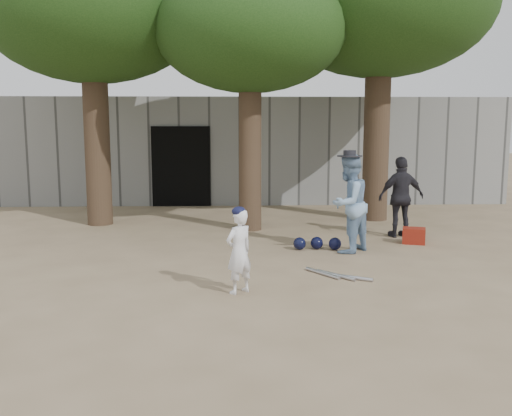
{
  "coord_description": "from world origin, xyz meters",
  "views": [
    {
      "loc": [
        0.25,
        -7.94,
        2.29
      ],
      "look_at": [
        0.6,
        1.0,
        0.95
      ],
      "focal_mm": 40.0,
      "sensor_mm": 36.0,
      "label": 1
    }
  ],
  "objects_px": {
    "red_bag": "(414,236)",
    "boy_player": "(239,251)",
    "spectator_blue": "(348,204)",
    "spectator_dark": "(401,197)"
  },
  "relations": [
    {
      "from": "spectator_blue",
      "to": "spectator_dark",
      "type": "xyz_separation_m",
      "value": [
        1.33,
        1.32,
        -0.06
      ]
    },
    {
      "from": "boy_player",
      "to": "spectator_blue",
      "type": "distance_m",
      "value": 3.12
    },
    {
      "from": "boy_player",
      "to": "spectator_blue",
      "type": "xyz_separation_m",
      "value": [
        1.96,
        2.41,
        0.3
      ]
    },
    {
      "from": "boy_player",
      "to": "spectator_dark",
      "type": "relative_size",
      "value": 0.71
    },
    {
      "from": "spectator_blue",
      "to": "spectator_dark",
      "type": "relative_size",
      "value": 1.07
    },
    {
      "from": "spectator_dark",
      "to": "red_bag",
      "type": "distance_m",
      "value": 0.93
    },
    {
      "from": "boy_player",
      "to": "red_bag",
      "type": "height_order",
      "value": "boy_player"
    },
    {
      "from": "spectator_blue",
      "to": "spectator_dark",
      "type": "height_order",
      "value": "spectator_blue"
    },
    {
      "from": "red_bag",
      "to": "boy_player",
      "type": "bearing_deg",
      "value": -137.58
    },
    {
      "from": "boy_player",
      "to": "red_bag",
      "type": "xyz_separation_m",
      "value": [
        3.38,
        3.09,
        -0.43
      ]
    }
  ]
}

